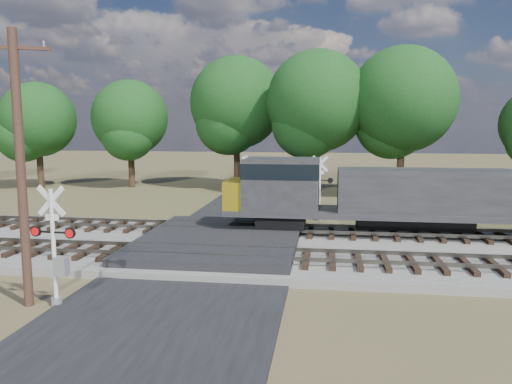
# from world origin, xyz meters

# --- Properties ---
(ground) EXTENTS (160.00, 160.00, 0.00)m
(ground) POSITION_xyz_m (0.00, 0.00, 0.00)
(ground) COLOR #4D4E29
(ground) RESTS_ON ground
(ballast_bed) EXTENTS (140.00, 10.00, 0.30)m
(ballast_bed) POSITION_xyz_m (10.00, 0.50, 0.15)
(ballast_bed) COLOR gray
(ballast_bed) RESTS_ON ground
(road) EXTENTS (7.00, 60.00, 0.08)m
(road) POSITION_xyz_m (0.00, 0.00, 0.04)
(road) COLOR black
(road) RESTS_ON ground
(crossing_panel) EXTENTS (7.00, 9.00, 0.62)m
(crossing_panel) POSITION_xyz_m (0.00, 0.50, 0.32)
(crossing_panel) COLOR #262628
(crossing_panel) RESTS_ON ground
(track_near) EXTENTS (140.00, 2.60, 0.33)m
(track_near) POSITION_xyz_m (3.12, -2.00, 0.41)
(track_near) COLOR black
(track_near) RESTS_ON ballast_bed
(track_far) EXTENTS (140.00, 2.60, 0.33)m
(track_far) POSITION_xyz_m (3.12, 3.00, 0.41)
(track_far) COLOR black
(track_far) RESTS_ON ballast_bed
(crossing_signal_near) EXTENTS (1.52, 0.35, 3.78)m
(crossing_signal_near) POSITION_xyz_m (-3.44, -7.20, 1.57)
(crossing_signal_near) COLOR silver
(crossing_signal_near) RESTS_ON ground
(crossing_signal_far) EXTENTS (1.54, 0.33, 3.82)m
(crossing_signal_far) POSITION_xyz_m (4.26, 8.08, 1.59)
(crossing_signal_far) COLOR silver
(crossing_signal_far) RESTS_ON ground
(utility_pole) EXTENTS (1.91, 0.94, 8.38)m
(utility_pole) POSITION_xyz_m (-4.40, -7.27, 4.44)
(utility_pole) COLOR #341E18
(utility_pole) RESTS_ON ground
(equipment_shed) EXTENTS (4.43, 4.43, 2.67)m
(equipment_shed) POSITION_xyz_m (13.44, 12.24, 1.35)
(equipment_shed) COLOR #43241C
(equipment_shed) RESTS_ON ground
(treeline) EXTENTS (80.12, 12.13, 11.52)m
(treeline) POSITION_xyz_m (5.70, 20.45, 6.65)
(treeline) COLOR black
(treeline) RESTS_ON ground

